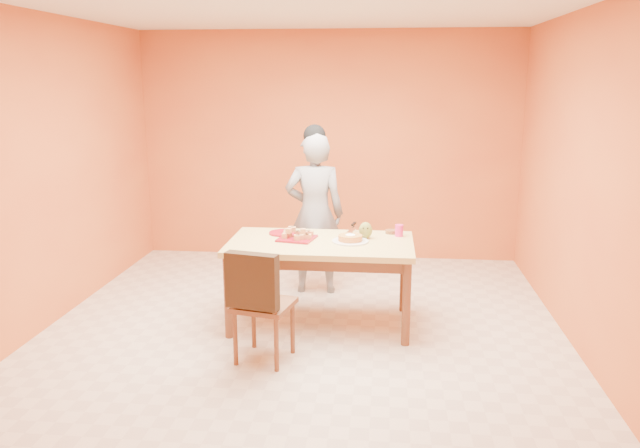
# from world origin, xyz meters

# --- Properties ---
(floor) EXTENTS (5.00, 5.00, 0.00)m
(floor) POSITION_xyz_m (0.00, 0.00, 0.00)
(floor) COLOR beige
(floor) RESTS_ON ground
(ceiling) EXTENTS (5.00, 5.00, 0.00)m
(ceiling) POSITION_xyz_m (0.00, 0.00, 2.70)
(ceiling) COLOR silver
(ceiling) RESTS_ON wall_back
(wall_back) EXTENTS (4.50, 0.00, 4.50)m
(wall_back) POSITION_xyz_m (0.00, 2.50, 1.35)
(wall_back) COLOR orange
(wall_back) RESTS_ON floor
(wall_left) EXTENTS (0.00, 5.00, 5.00)m
(wall_left) POSITION_xyz_m (-2.25, 0.00, 1.35)
(wall_left) COLOR orange
(wall_left) RESTS_ON floor
(wall_right) EXTENTS (0.00, 5.00, 5.00)m
(wall_right) POSITION_xyz_m (2.25, 0.00, 1.35)
(wall_right) COLOR orange
(wall_right) RESTS_ON floor
(dining_table) EXTENTS (1.60, 0.90, 0.76)m
(dining_table) POSITION_xyz_m (0.14, 0.30, 0.67)
(dining_table) COLOR #DDC773
(dining_table) RESTS_ON floor
(dining_chair) EXTENTS (0.50, 0.57, 0.91)m
(dining_chair) POSITION_xyz_m (-0.22, -0.49, 0.47)
(dining_chair) COLOR brown
(dining_chair) RESTS_ON floor
(pastry_pile) EXTENTS (0.27, 0.27, 0.09)m
(pastry_pile) POSITION_xyz_m (-0.08, 0.34, 0.82)
(pastry_pile) COLOR tan
(pastry_pile) RESTS_ON pastry_platter
(person) EXTENTS (0.62, 0.43, 1.63)m
(person) POSITION_xyz_m (-0.01, 1.17, 0.81)
(person) COLOR gray
(person) RESTS_ON floor
(pastry_platter) EXTENTS (0.35, 0.35, 0.02)m
(pastry_platter) POSITION_xyz_m (-0.08, 0.34, 0.77)
(pastry_platter) COLOR maroon
(pastry_platter) RESTS_ON dining_table
(red_dinner_plate) EXTENTS (0.34, 0.34, 0.02)m
(red_dinner_plate) POSITION_xyz_m (-0.23, 0.53, 0.77)
(red_dinner_plate) COLOR maroon
(red_dinner_plate) RESTS_ON dining_table
(white_cake_plate) EXTENTS (0.36, 0.36, 0.01)m
(white_cake_plate) POSITION_xyz_m (0.40, 0.31, 0.77)
(white_cake_plate) COLOR silver
(white_cake_plate) RESTS_ON dining_table
(sponge_cake) EXTENTS (0.27, 0.27, 0.05)m
(sponge_cake) POSITION_xyz_m (0.40, 0.31, 0.80)
(sponge_cake) COLOR orange
(sponge_cake) RESTS_ON white_cake_plate
(cake_server) EXTENTS (0.10, 0.26, 0.01)m
(cake_server) POSITION_xyz_m (0.41, 0.49, 0.83)
(cake_server) COLOR white
(cake_server) RESTS_ON sponge_cake
(egg_ornament) EXTENTS (0.14, 0.12, 0.15)m
(egg_ornament) POSITION_xyz_m (0.52, 0.44, 0.83)
(egg_ornament) COLOR olive
(egg_ornament) RESTS_ON dining_table
(magenta_glass) EXTENTS (0.09, 0.09, 0.10)m
(magenta_glass) POSITION_xyz_m (0.82, 0.55, 0.81)
(magenta_glass) COLOR #DE2179
(magenta_glass) RESTS_ON dining_table
(checker_tin) EXTENTS (0.12, 0.12, 0.03)m
(checker_tin) POSITION_xyz_m (0.75, 0.65, 0.78)
(checker_tin) COLOR #3D1D10
(checker_tin) RESTS_ON dining_table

